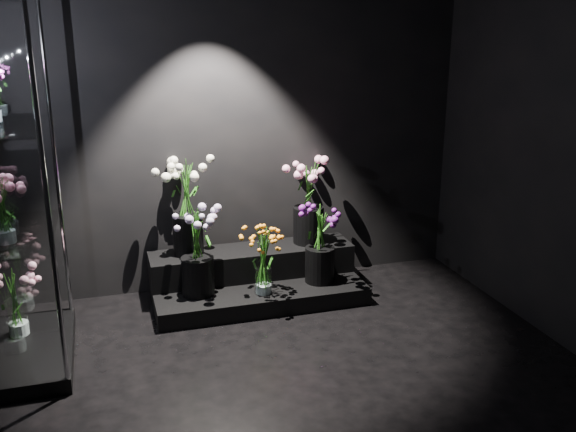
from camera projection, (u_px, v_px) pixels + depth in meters
name	position (u px, v px, depth m)	size (l,w,h in m)	color
floor	(304.00, 406.00, 3.86)	(4.00, 4.00, 0.00)	black
wall_back	(230.00, 124.00, 5.28)	(4.00, 4.00, 0.00)	black
wall_front	(552.00, 366.00, 1.62)	(4.00, 4.00, 0.00)	black
display_riser	(255.00, 278.00, 5.36)	(1.71, 0.76, 0.38)	black
display_case	(2.00, 194.00, 4.03)	(0.64, 1.07, 2.35)	black
bouquet_orange_bells	(263.00, 261.00, 5.02)	(0.30, 0.30, 0.53)	white
bouquet_lilac	(197.00, 246.00, 4.97)	(0.49, 0.49, 0.70)	black
bouquet_purple	(320.00, 239.00, 5.22)	(0.44, 0.44, 0.66)	black
bouquet_cream_roses	(186.00, 199.00, 5.14)	(0.41, 0.41, 0.80)	black
bouquet_pink_roses	(309.00, 197.00, 5.43)	(0.44, 0.44, 0.70)	black
bouquet_case_pink	(2.00, 210.00, 3.88)	(0.36, 0.36, 0.40)	white
bouquet_case_base_pink	(15.00, 300.00, 4.43)	(0.38, 0.38, 0.50)	white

